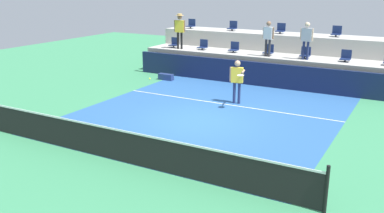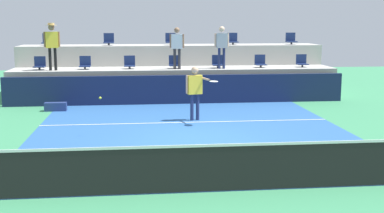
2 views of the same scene
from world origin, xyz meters
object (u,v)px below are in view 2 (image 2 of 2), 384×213
Objects in this scene: stadium_chair_lower_mid_right at (218,63)px; stadium_chair_upper_far_right at (291,39)px; stadium_chair_lower_far_left at (40,64)px; stadium_chair_upper_far_left at (48,41)px; tennis_ball at (100,98)px; stadium_chair_upper_center at (171,40)px; equipment_bag at (56,107)px; spectator_with_hat at (52,41)px; stadium_chair_lower_right at (260,62)px; stadium_chair_upper_right at (233,40)px; tennis_player at (195,88)px; spectator_leaning_on_rail at (222,43)px; stadium_chair_lower_center at (174,63)px; stadium_chair_lower_mid_left at (130,63)px; stadium_chair_upper_left at (109,40)px; stadium_chair_lower_far_right at (302,62)px; spectator_in_grey at (177,44)px; stadium_chair_lower_left at (85,64)px.

stadium_chair_upper_far_right is (3.61, 1.80, 0.85)m from stadium_chair_lower_mid_right.
stadium_chair_upper_far_left reaches higher than stadium_chair_lower_far_left.
stadium_chair_upper_center is at bearing 73.09° from tennis_ball.
spectator_with_hat is at bearing 99.98° from equipment_bag.
tennis_ball is at bearing -133.60° from stadium_chair_lower_right.
stadium_chair_upper_far_right is 7.65× the size of tennis_ball.
spectator_with_hat reaches higher than stadium_chair_lower_mid_right.
stadium_chair_upper_right is 0.30× the size of tennis_player.
spectator_leaning_on_rail is at bearing -111.62° from stadium_chair_upper_right.
stadium_chair_lower_center and stadium_chair_lower_mid_right have the same top height.
stadium_chair_lower_far_left is 3.51m from stadium_chair_lower_mid_left.
stadium_chair_upper_far_left is 10.65m from stadium_chair_upper_far_right.
stadium_chair_lower_center is 0.29× the size of spectator_with_hat.
stadium_chair_upper_far_right is (5.41, 0.00, 0.00)m from stadium_chair_upper_center.
stadium_chair_upper_left reaches higher than stadium_chair_lower_mid_left.
stadium_chair_lower_mid_right is at bearing 180.00° from stadium_chair_lower_right.
stadium_chair_lower_far_right is at bearing -9.65° from stadium_chair_upper_far_left.
stadium_chair_upper_far_right is 4.14m from spectator_leaning_on_rail.
stadium_chair_lower_mid_left is at bearing 0.00° from stadium_chair_lower_far_left.
stadium_chair_lower_far_left is 2.81m from equipment_bag.
spectator_in_grey is (0.11, -2.18, -0.08)m from stadium_chair_upper_center.
stadium_chair_upper_right is 0.68× the size of equipment_bag.
stadium_chair_lower_mid_right and stadium_chair_lower_far_right have the same top height.
stadium_chair_lower_center is 5.31m from stadium_chair_lower_far_right.
tennis_player is at bearing -39.28° from spectator_with_hat.
stadium_chair_lower_far_right is (7.11, 0.00, 0.00)m from stadium_chair_lower_mid_left.
stadium_chair_lower_mid_right is at bearing 20.54° from equipment_bag.
stadium_chair_upper_left is at bearing 158.05° from stadium_chair_lower_mid_right.
stadium_chair_upper_right reaches higher than stadium_chair_lower_center.
stadium_chair_lower_right is 0.31× the size of spectator_leaning_on_rail.
stadium_chair_upper_center is at bearing 24.93° from spectator_with_hat.
stadium_chair_lower_right is 4.10m from stadium_chair_upper_center.
stadium_chair_lower_mid_right is 4.76m from tennis_player.
stadium_chair_lower_mid_left is 3.09m from spectator_with_hat.
stadium_chair_lower_far_left is at bearing 146.37° from spectator_with_hat.
stadium_chair_upper_far_left reaches higher than stadium_chair_lower_far_right.
spectator_with_hat is at bearing 180.00° from spectator_leaning_on_rail.
tennis_player is 6.67m from spectator_with_hat.
stadium_chair_upper_far_left is at bearing 103.95° from spectator_with_hat.
spectator_in_grey is 0.98× the size of spectator_leaning_on_rail.
stadium_chair_lower_mid_left is (1.75, 0.00, 0.00)m from stadium_chair_lower_left.
stadium_chair_upper_right is (8.03, 1.80, 0.85)m from stadium_chair_lower_far_left.
spectator_in_grey is at bearing 66.59° from tennis_ball.
stadium_chair_upper_far_left reaches higher than tennis_ball.
stadium_chair_upper_far_right reaches higher than tennis_player.
tennis_player is at bearing -107.65° from stadium_chair_lower_mid_right.
stadium_chair_lower_left is at bearing -168.61° from stadium_chair_upper_far_right.
stadium_chair_lower_far_left is at bearing 175.92° from spectator_in_grey.
spectator_with_hat is at bearing -155.07° from stadium_chair_upper_center.
stadium_chair_lower_far_left is 10.87m from stadium_chair_upper_far_right.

